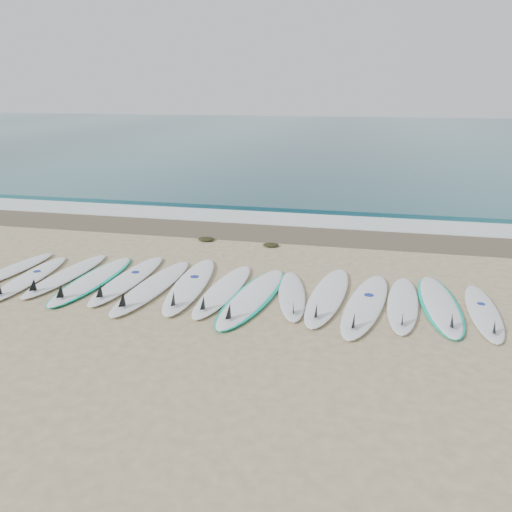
# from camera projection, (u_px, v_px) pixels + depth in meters

# --- Properties ---
(ground) EXTENTS (120.00, 120.00, 0.00)m
(ground) POSITION_uv_depth(u_px,v_px,m) (223.00, 292.00, 9.17)
(ground) COLOR tan
(ocean) EXTENTS (120.00, 55.00, 0.03)m
(ocean) POSITION_uv_depth(u_px,v_px,m) (336.00, 136.00, 39.26)
(ocean) COLOR #1F525D
(ocean) RESTS_ON ground
(wet_sand_band) EXTENTS (120.00, 1.80, 0.01)m
(wet_sand_band) POSITION_uv_depth(u_px,v_px,m) (266.00, 232.00, 12.96)
(wet_sand_band) COLOR brown
(wet_sand_band) RESTS_ON ground
(foam_band) EXTENTS (120.00, 1.40, 0.04)m
(foam_band) POSITION_uv_depth(u_px,v_px,m) (276.00, 219.00, 14.26)
(foam_band) COLOR silver
(foam_band) RESTS_ON ground
(wave_crest) EXTENTS (120.00, 1.00, 0.10)m
(wave_crest) POSITION_uv_depth(u_px,v_px,m) (284.00, 206.00, 15.64)
(wave_crest) COLOR #1F525D
(wave_crest) RESTS_ON ground
(surfboard_0) EXTENTS (0.75, 2.42, 0.30)m
(surfboard_0) POSITION_uv_depth(u_px,v_px,m) (8.00, 271.00, 10.07)
(surfboard_0) COLOR white
(surfboard_0) RESTS_ON ground
(surfboard_1) EXTENTS (0.67, 2.56, 0.32)m
(surfboard_1) POSITION_uv_depth(u_px,v_px,m) (28.00, 278.00, 9.68)
(surfboard_1) COLOR white
(surfboard_1) RESTS_ON ground
(surfboard_2) EXTENTS (0.73, 2.61, 0.33)m
(surfboard_2) POSITION_uv_depth(u_px,v_px,m) (65.00, 276.00, 9.82)
(surfboard_2) COLOR white
(surfboard_2) RESTS_ON ground
(surfboard_3) EXTENTS (0.78, 2.78, 0.35)m
(surfboard_3) POSITION_uv_depth(u_px,v_px,m) (92.00, 280.00, 9.61)
(surfboard_3) COLOR white
(surfboard_3) RESTS_ON ground
(surfboard_4) EXTENTS (0.69, 2.77, 0.35)m
(surfboard_4) POSITION_uv_depth(u_px,v_px,m) (127.00, 280.00, 9.59)
(surfboard_4) COLOR white
(surfboard_4) RESTS_ON ground
(surfboard_5) EXTENTS (0.83, 2.91, 0.37)m
(surfboard_5) POSITION_uv_depth(u_px,v_px,m) (151.00, 287.00, 9.24)
(surfboard_5) COLOR white
(surfboard_5) RESTS_ON ground
(surfboard_6) EXTENTS (0.80, 2.93, 0.37)m
(surfboard_6) POSITION_uv_depth(u_px,v_px,m) (189.00, 285.00, 9.32)
(surfboard_6) COLOR white
(surfboard_6) RESTS_ON ground
(surfboard_7) EXTENTS (0.77, 2.70, 0.34)m
(surfboard_7) POSITION_uv_depth(u_px,v_px,m) (222.00, 291.00, 9.09)
(surfboard_7) COLOR white
(surfboard_7) RESTS_ON ground
(surfboard_8) EXTENTS (1.12, 2.98, 0.37)m
(surfboard_8) POSITION_uv_depth(u_px,v_px,m) (252.00, 297.00, 8.82)
(surfboard_8) COLOR white
(surfboard_8) RESTS_ON ground
(surfboard_9) EXTENTS (0.87, 2.35, 0.29)m
(surfboard_9) POSITION_uv_depth(u_px,v_px,m) (292.00, 295.00, 8.90)
(surfboard_9) COLOR silver
(surfboard_9) RESTS_ON ground
(surfboard_10) EXTENTS (0.89, 2.88, 0.36)m
(surfboard_10) POSITION_uv_depth(u_px,v_px,m) (327.00, 296.00, 8.84)
(surfboard_10) COLOR white
(surfboard_10) RESTS_ON ground
(surfboard_11) EXTENTS (1.09, 2.96, 0.37)m
(surfboard_11) POSITION_uv_depth(u_px,v_px,m) (365.00, 305.00, 8.48)
(surfboard_11) COLOR white
(surfboard_11) RESTS_ON ground
(surfboard_12) EXTENTS (0.71, 2.54, 0.32)m
(surfboard_12) POSITION_uv_depth(u_px,v_px,m) (403.00, 304.00, 8.52)
(surfboard_12) COLOR white
(surfboard_12) RESTS_ON ground
(surfboard_13) EXTENTS (0.76, 2.69, 0.34)m
(surfboard_13) POSITION_uv_depth(u_px,v_px,m) (440.00, 305.00, 8.52)
(surfboard_13) COLOR white
(surfboard_13) RESTS_ON ground
(surfboard_14) EXTENTS (0.57, 2.37, 0.30)m
(surfboard_14) POSITION_uv_depth(u_px,v_px,m) (484.00, 312.00, 8.22)
(surfboard_14) COLOR white
(surfboard_14) RESTS_ON ground
(seaweed_near) EXTENTS (0.41, 0.32, 0.08)m
(seaweed_near) POSITION_uv_depth(u_px,v_px,m) (206.00, 239.00, 12.26)
(seaweed_near) COLOR black
(seaweed_near) RESTS_ON ground
(seaweed_far) EXTENTS (0.38, 0.30, 0.07)m
(seaweed_far) POSITION_uv_depth(u_px,v_px,m) (271.00, 245.00, 11.81)
(seaweed_far) COLOR black
(seaweed_far) RESTS_ON ground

